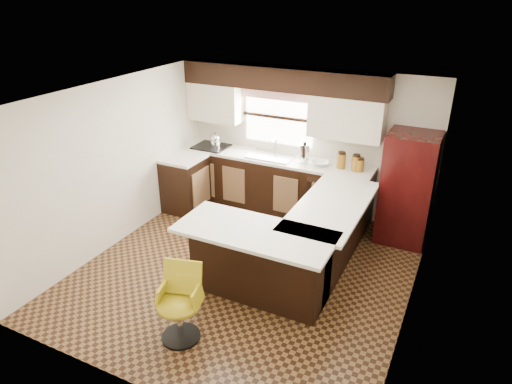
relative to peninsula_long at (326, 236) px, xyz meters
The scene contains 30 objects.
floor 1.18m from the peninsula_long, 145.22° to the right, with size 4.40×4.40×0.00m, color #49301A.
ceiling 2.24m from the peninsula_long, 145.22° to the right, with size 4.40×4.40×0.00m, color silver.
wall_back 1.96m from the peninsula_long, 119.74° to the left, with size 4.40×4.40×0.00m, color beige.
wall_front 3.06m from the peninsula_long, 107.67° to the right, with size 4.40×4.40×0.00m, color beige.
wall_left 3.15m from the peninsula_long, 168.23° to the right, with size 4.40×4.40×0.00m, color beige.
wall_right 1.55m from the peninsula_long, 27.51° to the right, with size 4.40×4.40×0.00m, color beige.
base_cab_back 1.86m from the peninsula_long, 136.64° to the left, with size 3.30×0.60×0.90m, color black.
base_cab_left 2.77m from the peninsula_long, 166.97° to the left, with size 0.60×0.70×0.90m, color black.
counter_back 1.92m from the peninsula_long, 136.64° to the left, with size 3.30×0.60×0.04m, color silver.
counter_left 2.81m from the peninsula_long, 166.97° to the left, with size 0.60×0.70×0.04m, color silver.
soffit 2.60m from the peninsula_long, 132.88° to the left, with size 3.40×0.35×0.36m, color black.
upper_cab_left 3.15m from the peninsula_long, 150.95° to the left, with size 0.94×0.35×0.64m, color beige.
upper_cab_right 1.90m from the peninsula_long, 98.93° to the left, with size 1.14×0.35×0.64m, color beige.
window_pane 2.36m from the peninsula_long, 132.00° to the left, with size 1.20×0.02×0.90m, color white.
valance 2.54m from the peninsula_long, 132.74° to the left, with size 1.30×0.06×0.18m, color #D19B93.
sink 1.95m from the peninsula_long, 138.13° to the left, with size 0.75×0.45×0.03m, color #B2B2B7.
dishwasher 1.05m from the peninsula_long, 109.47° to the left, with size 0.58×0.03×0.78m, color black.
cooktop 2.89m from the peninsula_long, 153.80° to the left, with size 0.58×0.50×0.03m, color black.
peninsula_long is the anchor object (origin of this frame).
peninsula_return 1.11m from the peninsula_long, 118.30° to the right, with size 1.65×0.60×0.90m, color black.
counter_pen_long 0.48m from the peninsula_long, ahead, with size 0.84×1.95×0.04m, color silver.
counter_pen_return 1.29m from the peninsula_long, 117.10° to the right, with size 1.89×0.84×0.04m, color silver.
refrigerator 1.51m from the peninsula_long, 55.87° to the left, with size 0.72×0.69×1.67m, color black.
bar_chair 2.29m from the peninsula_long, 114.70° to the right, with size 0.47×0.47×0.88m, color #B6A216, non-canonical shape.
kettle 2.84m from the peninsula_long, 152.98° to the left, with size 0.19×0.19×0.25m, color silver, non-canonical shape.
percolator 1.65m from the peninsula_long, 122.76° to the left, with size 0.15×0.15×0.31m, color silver.
mixing_bowl 1.48m from the peninsula_long, 113.10° to the left, with size 0.28×0.28×0.07m, color white.
canister_large 1.45m from the peninsula_long, 99.54° to the left, with size 0.14×0.14×0.24m, color #865A15.
canister_med 1.43m from the peninsula_long, 89.44° to the left, with size 0.13×0.13×0.23m, color #865A15.
canister_small 1.42m from the peninsula_long, 86.77° to the left, with size 0.13×0.13×0.19m, color #865A15.
Camera 1 is at (2.42, -4.61, 3.57)m, focal length 32.00 mm.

